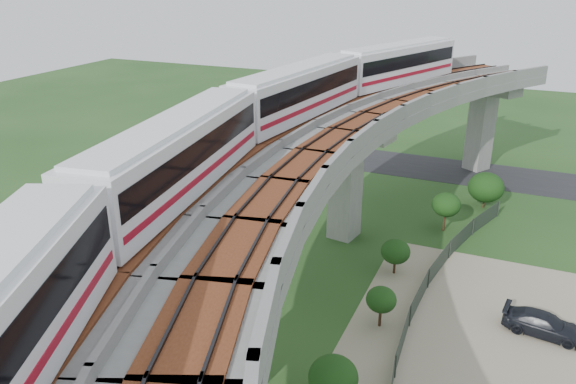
% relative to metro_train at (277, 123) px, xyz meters
% --- Properties ---
extents(ground, '(160.00, 160.00, 0.00)m').
position_rel_metro_train_xyz_m(ground, '(-0.37, 1.47, -12.31)').
color(ground, '#22441B').
rests_on(ground, ground).
extents(dirt_lot, '(18.00, 26.00, 0.04)m').
position_rel_metro_train_xyz_m(dirt_lot, '(13.63, -0.53, -12.29)').
color(dirt_lot, gray).
rests_on(dirt_lot, ground).
extents(asphalt_road, '(60.00, 8.00, 0.03)m').
position_rel_metro_train_xyz_m(asphalt_road, '(-0.37, 31.47, -12.29)').
color(asphalt_road, '#232326').
rests_on(asphalt_road, ground).
extents(viaduct, '(19.58, 73.98, 11.40)m').
position_rel_metro_train_xyz_m(viaduct, '(3.48, 1.47, -3.26)').
color(viaduct, '#99968E').
rests_on(viaduct, ground).
extents(metro_train, '(11.43, 61.33, 3.64)m').
position_rel_metro_train_xyz_m(metro_train, '(0.00, 0.00, 0.00)').
color(metro_train, white).
rests_on(metro_train, ground).
extents(fence, '(3.87, 38.73, 1.50)m').
position_rel_metro_train_xyz_m(fence, '(9.39, 1.47, -11.56)').
color(fence, '#2D382D').
rests_on(fence, ground).
extents(tree_0, '(3.18, 3.18, 3.34)m').
position_rel_metro_train_xyz_m(tree_0, '(10.54, 22.40, -10.33)').
color(tree_0, '#382314').
rests_on(tree_0, ground).
extents(tree_1, '(2.35, 2.35, 3.36)m').
position_rel_metro_train_xyz_m(tree_1, '(7.94, 16.04, -9.95)').
color(tree_1, '#382314').
rests_on(tree_1, ground).
extents(tree_2, '(2.07, 2.07, 2.65)m').
position_rel_metro_train_xyz_m(tree_2, '(5.77, 7.44, -10.54)').
color(tree_2, '#382314').
rests_on(tree_2, ground).
extents(tree_3, '(1.85, 1.85, 2.69)m').
position_rel_metro_train_xyz_m(tree_3, '(6.43, 0.79, -10.41)').
color(tree_3, '#382314').
rests_on(tree_3, ground).
extents(tree_4, '(2.47, 2.47, 2.99)m').
position_rel_metro_train_xyz_m(tree_4, '(6.01, -6.91, -10.37)').
color(tree_4, '#382314').
rests_on(tree_4, ground).
extents(car_dark, '(4.83, 2.44, 1.35)m').
position_rel_metro_train_xyz_m(car_dark, '(15.59, 3.82, -11.60)').
color(car_dark, black).
rests_on(car_dark, dirt_lot).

